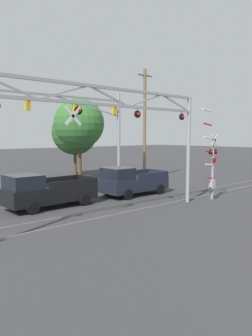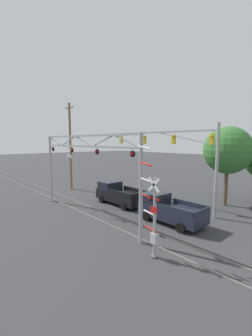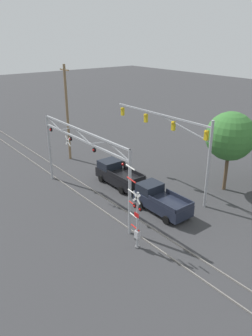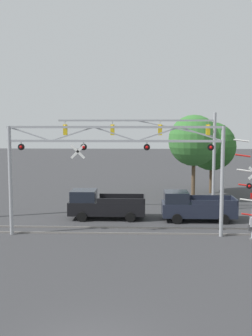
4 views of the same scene
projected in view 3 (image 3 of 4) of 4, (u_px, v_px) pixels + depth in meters
name	position (u px, v px, depth m)	size (l,w,h in m)	color
rail_track_near	(88.00, 200.00, 29.01)	(80.00, 0.08, 0.10)	gray
rail_track_far	(101.00, 195.00, 29.83)	(80.00, 0.08, 0.10)	gray
crossing_gantry	(82.00, 152.00, 27.11)	(12.82, 0.27, 6.56)	#9EA0A5
crossing_signal_mast	(137.00, 220.00, 21.92)	(1.67, 0.35, 5.84)	#9EA0A5
traffic_signal_span	(180.00, 138.00, 28.36)	(12.03, 0.39, 7.52)	#9EA0A5
pickup_truck_lead	(118.00, 175.00, 31.91)	(5.35, 2.36, 2.03)	black
pickup_truck_following	(160.00, 200.00, 27.03)	(5.03, 2.36, 2.03)	#1E2333
utility_pole_left	(67.00, 113.00, 36.66)	(1.80, 0.28, 10.73)	brown
background_tree_beyond_span	(230.00, 136.00, 29.16)	(4.40, 4.40, 7.45)	brown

